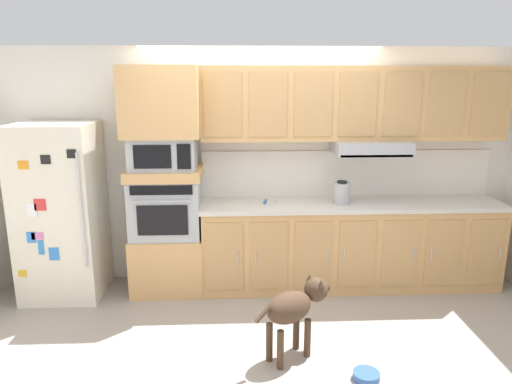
% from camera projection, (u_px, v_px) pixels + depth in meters
% --- Properties ---
extents(ground_plane, '(9.60, 9.60, 0.00)m').
position_uv_depth(ground_plane, '(266.00, 320.00, 4.37)').
color(ground_plane, '#9E9389').
extents(back_kitchen_wall, '(6.20, 0.12, 2.50)m').
position_uv_depth(back_kitchen_wall, '(260.00, 166.00, 5.15)').
color(back_kitchen_wall, silver).
rests_on(back_kitchen_wall, ground).
extents(refrigerator, '(0.76, 0.73, 1.76)m').
position_uv_depth(refrigerator, '(61.00, 211.00, 4.73)').
color(refrigerator, silver).
rests_on(refrigerator, ground).
extents(oven_base_cabinet, '(0.74, 0.62, 0.60)m').
position_uv_depth(oven_base_cabinet, '(169.00, 261.00, 4.98)').
color(oven_base_cabinet, tan).
rests_on(oven_base_cabinet, ground).
extents(built_in_oven, '(0.70, 0.62, 0.60)m').
position_uv_depth(built_in_oven, '(167.00, 206.00, 4.84)').
color(built_in_oven, '#A8AAAF').
rests_on(built_in_oven, oven_base_cabinet).
extents(appliance_mid_shelf, '(0.74, 0.62, 0.10)m').
position_uv_depth(appliance_mid_shelf, '(165.00, 173.00, 4.76)').
color(appliance_mid_shelf, tan).
rests_on(appliance_mid_shelf, built_in_oven).
extents(microwave, '(0.64, 0.54, 0.32)m').
position_uv_depth(microwave, '(164.00, 152.00, 4.71)').
color(microwave, '#A8AAAF').
rests_on(microwave, appliance_mid_shelf).
extents(appliance_upper_cabinet, '(0.74, 0.62, 0.68)m').
position_uv_depth(appliance_upper_cabinet, '(162.00, 101.00, 4.59)').
color(appliance_upper_cabinet, tan).
rests_on(appliance_upper_cabinet, microwave).
extents(lower_cabinet_run, '(3.11, 0.63, 0.88)m').
position_uv_depth(lower_cabinet_run, '(350.00, 246.00, 5.03)').
color(lower_cabinet_run, tan).
rests_on(lower_cabinet_run, ground).
extents(countertop_slab, '(3.15, 0.64, 0.04)m').
position_uv_depth(countertop_slab, '(352.00, 204.00, 4.92)').
color(countertop_slab, beige).
rests_on(countertop_slab, lower_cabinet_run).
extents(backsplash_panel, '(3.15, 0.02, 0.50)m').
position_uv_depth(backsplash_panel, '(347.00, 173.00, 5.14)').
color(backsplash_panel, white).
rests_on(backsplash_panel, countertop_slab).
extents(upper_cabinet_with_hood, '(3.11, 0.48, 0.88)m').
position_uv_depth(upper_cabinet_with_hood, '(355.00, 106.00, 4.80)').
color(upper_cabinet_with_hood, tan).
rests_on(upper_cabinet_with_hood, backsplash_panel).
extents(screwdriver, '(0.15, 0.14, 0.03)m').
position_uv_depth(screwdriver, '(266.00, 201.00, 4.90)').
color(screwdriver, blue).
rests_on(screwdriver, countertop_slab).
extents(electric_kettle, '(0.17, 0.17, 0.24)m').
position_uv_depth(electric_kettle, '(342.00, 193.00, 4.84)').
color(electric_kettle, '#A8AAAF').
rests_on(electric_kettle, countertop_slab).
extents(dog, '(0.67, 0.50, 0.63)m').
position_uv_depth(dog, '(295.00, 306.00, 3.72)').
color(dog, '#473323').
rests_on(dog, ground).
extents(dog_food_bowl, '(0.20, 0.20, 0.06)m').
position_uv_depth(dog_food_bowl, '(366.00, 376.00, 3.51)').
color(dog_food_bowl, '#3359A5').
rests_on(dog_food_bowl, ground).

